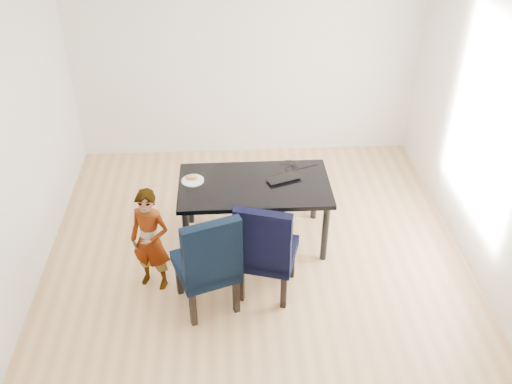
{
  "coord_description": "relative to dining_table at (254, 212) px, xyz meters",
  "views": [
    {
      "loc": [
        -0.27,
        -4.49,
        4.08
      ],
      "look_at": [
        0.0,
        0.2,
        0.85
      ],
      "focal_mm": 40.0,
      "sensor_mm": 36.0,
      "label": 1
    }
  ],
  "objects": [
    {
      "name": "wall_left",
      "position": [
        -2.25,
        -0.5,
        0.98
      ],
      "size": [
        0.01,
        5.0,
        2.7
      ],
      "primitive_type": "cube",
      "color": "white",
      "rests_on": "ground"
    },
    {
      "name": "laptop",
      "position": [
        0.3,
        0.11,
        0.39
      ],
      "size": [
        0.43,
        0.35,
        0.03
      ],
      "primitive_type": "imported",
      "rotation": [
        0.0,
        0.0,
        3.49
      ],
      "color": "black",
      "rests_on": "dining_table"
    },
    {
      "name": "child",
      "position": [
        -1.05,
        -0.65,
        0.19
      ],
      "size": [
        0.48,
        0.4,
        1.13
      ],
      "primitive_type": "imported",
      "rotation": [
        0.0,
        0.0,
        -0.36
      ],
      "color": "#FA5415",
      "rests_on": "floor"
    },
    {
      "name": "plate",
      "position": [
        -0.65,
        0.09,
        0.38
      ],
      "size": [
        0.24,
        0.24,
        0.01
      ],
      "primitive_type": "cylinder",
      "rotation": [
        0.0,
        0.0,
        0.02
      ],
      "color": "white",
      "rests_on": "dining_table"
    },
    {
      "name": "dining_table",
      "position": [
        0.0,
        0.0,
        0.0
      ],
      "size": [
        1.6,
        0.9,
        0.75
      ],
      "primitive_type": "cube",
      "color": "black",
      "rests_on": "floor"
    },
    {
      "name": "floor",
      "position": [
        0.0,
        -0.5,
        -0.38
      ],
      "size": [
        4.5,
        5.0,
        0.01
      ],
      "primitive_type": "cube",
      "color": "tan",
      "rests_on": "ground"
    },
    {
      "name": "wall_right",
      "position": [
        2.25,
        -0.5,
        0.98
      ],
      "size": [
        0.01,
        5.0,
        2.7
      ],
      "primitive_type": "cube",
      "color": "silver",
      "rests_on": "ground"
    },
    {
      "name": "cable_tangle",
      "position": [
        0.43,
        0.28,
        0.38
      ],
      "size": [
        0.15,
        0.15,
        0.01
      ],
      "primitive_type": "torus",
      "rotation": [
        0.0,
        0.0,
        0.03
      ],
      "color": "black",
      "rests_on": "dining_table"
    },
    {
      "name": "chair_right",
      "position": [
        0.08,
        -0.78,
        0.18
      ],
      "size": [
        0.67,
        0.68,
        1.11
      ],
      "primitive_type": "cube",
      "rotation": [
        0.0,
        0.0,
        -0.29
      ],
      "color": "black",
      "rests_on": "floor"
    },
    {
      "name": "ceiling",
      "position": [
        0.0,
        -0.5,
        2.33
      ],
      "size": [
        4.5,
        5.0,
        0.01
      ],
      "primitive_type": "cube",
      "color": "white",
      "rests_on": "wall_back"
    },
    {
      "name": "chair_left",
      "position": [
        -0.51,
        -0.94,
        0.19
      ],
      "size": [
        0.7,
        0.71,
        1.13
      ],
      "primitive_type": "cube",
      "rotation": [
        0.0,
        0.0,
        0.34
      ],
      "color": "black",
      "rests_on": "floor"
    },
    {
      "name": "sandwich",
      "position": [
        -0.66,
        0.1,
        0.42
      ],
      "size": [
        0.15,
        0.1,
        0.06
      ],
      "primitive_type": "ellipsoid",
      "rotation": [
        0.0,
        0.0,
        0.23
      ],
      "color": "#A3723A",
      "rests_on": "plate"
    },
    {
      "name": "wall_back",
      "position": [
        0.0,
        2.0,
        0.98
      ],
      "size": [
        4.5,
        0.01,
        2.7
      ],
      "primitive_type": "cube",
      "color": "white",
      "rests_on": "ground"
    }
  ]
}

